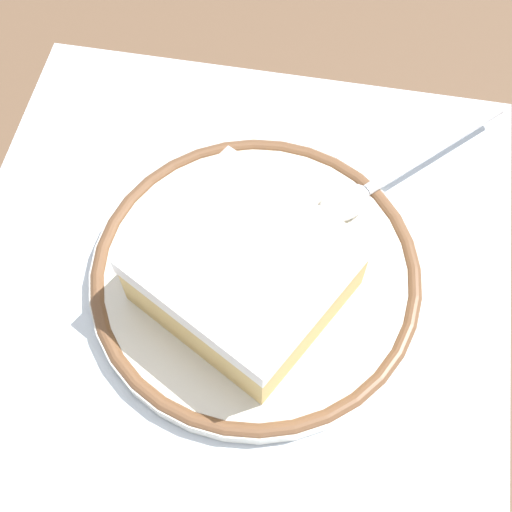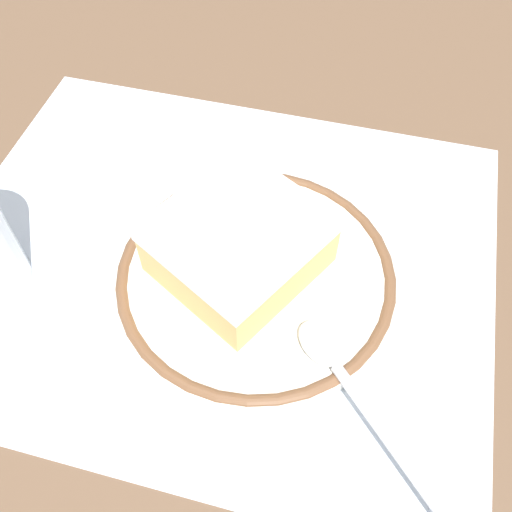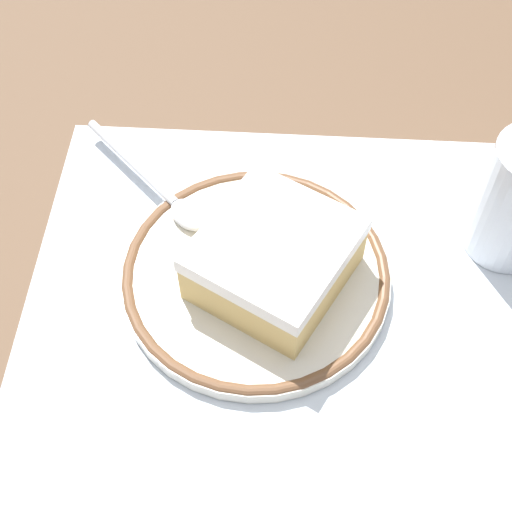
{
  "view_description": "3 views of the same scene",
  "coord_description": "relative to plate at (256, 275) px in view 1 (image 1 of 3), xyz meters",
  "views": [
    {
      "loc": [
        -0.14,
        -0.05,
        0.37
      ],
      "look_at": [
        0.03,
        -0.01,
        0.03
      ],
      "focal_mm": 48.28,
      "sensor_mm": 36.0,
      "label": 1
    },
    {
      "loc": [
        0.09,
        -0.23,
        0.34
      ],
      "look_at": [
        0.03,
        -0.01,
        0.03
      ],
      "focal_mm": 40.26,
      "sensor_mm": 36.0,
      "label": 2
    },
    {
      "loc": [
        0.02,
        0.28,
        0.45
      ],
      "look_at": [
        0.03,
        -0.01,
        0.03
      ],
      "focal_mm": 51.02,
      "sensor_mm": 36.0,
      "label": 3
    }
  ],
  "objects": [
    {
      "name": "ground_plane",
      "position": [
        -0.03,
        0.01,
        -0.01
      ],
      "size": [
        2.4,
        2.4,
        0.0
      ],
      "primitive_type": "plane",
      "color": "brown"
    },
    {
      "name": "placemat",
      "position": [
        -0.03,
        0.01,
        -0.01
      ],
      "size": [
        0.4,
        0.33,
        0.0
      ],
      "primitive_type": "cube",
      "color": "silver",
      "rests_on": "ground_plane"
    },
    {
      "name": "plate",
      "position": [
        0.0,
        0.0,
        0.0
      ],
      "size": [
        0.2,
        0.2,
        0.01
      ],
      "color": "silver",
      "rests_on": "placemat"
    },
    {
      "name": "cake_slice",
      "position": [
        -0.01,
        0.0,
        0.03
      ],
      "size": [
        0.13,
        0.13,
        0.05
      ],
      "color": "#DBB76B",
      "rests_on": "plate"
    },
    {
      "name": "spoon",
      "position": [
        0.08,
        -0.07,
        0.01
      ],
      "size": [
        0.12,
        0.12,
        0.01
      ],
      "color": "silver",
      "rests_on": "plate"
    }
  ]
}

